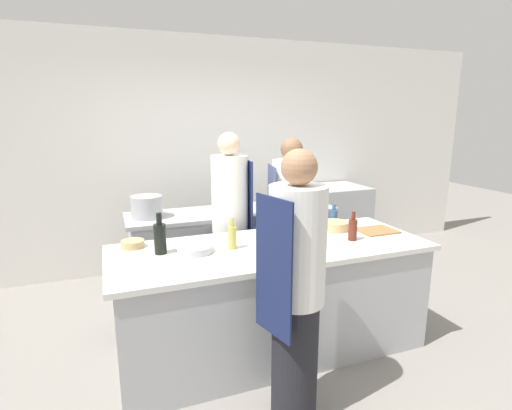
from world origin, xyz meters
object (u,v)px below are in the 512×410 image
bowl_ceramic_blue (133,244)px  bowl_wooden_salad (335,226)px  bottle_cooking_oil (160,238)px  stockpot (147,207)px  oven_range (333,222)px  bowl_prep_small (195,249)px  bottle_wine (279,221)px  chef_at_stove (231,224)px  chef_at_pass_far (290,226)px  bowl_mixing_large (285,243)px  bottle_vinegar (232,236)px  bottle_sauce (334,216)px  cup (290,228)px  bottle_water (314,232)px  chef_at_prep_near (296,290)px  bottle_olive_oil (353,229)px

bowl_ceramic_blue → bowl_wooden_salad: (1.71, -0.15, 0.01)m
bottle_cooking_oil → stockpot: (0.02, 1.11, -0.01)m
oven_range → bowl_prep_small: bearing=-143.1°
oven_range → bottle_wine: bottle_wine is taller
bottle_cooking_oil → stockpot: bearing=89.1°
chef_at_stove → bowl_ceramic_blue: size_ratio=9.91×
chef_at_pass_far → bottle_cooking_oil: size_ratio=5.44×
bowl_mixing_large → bowl_ceramic_blue: size_ratio=1.31×
bottle_vinegar → bottle_sauce: bottle_vinegar is taller
chef_at_stove → bowl_ceramic_blue: chef_at_stove is taller
bottle_wine → bowl_prep_small: size_ratio=0.92×
bottle_vinegar → cup: 0.62m
chef_at_pass_far → bottle_wine: size_ratio=6.83×
bottle_vinegar → bottle_water: bearing=-10.8°
chef_at_pass_far → bottle_vinegar: 0.96m
chef_at_pass_far → bottle_cooking_oil: bearing=122.6°
bottle_water → bowl_mixing_large: (-0.24, 0.02, -0.07)m
chef_at_prep_near → bowl_mixing_large: chef_at_prep_near is taller
oven_range → bowl_ceramic_blue: size_ratio=5.50×
bottle_olive_oil → cup: bottle_olive_oil is taller
bottle_vinegar → bottle_cooking_oil: bottle_cooking_oil is taller
bottle_olive_oil → bottle_cooking_oil: 1.52m
bottle_wine → bottle_cooking_oil: size_ratio=0.80×
chef_at_stove → bottle_wine: (0.31, -0.44, 0.11)m
bottle_sauce → bottle_cooking_oil: bearing=-171.1°
bottle_olive_oil → chef_at_stove: bearing=131.1°
chef_at_pass_far → stockpot: chef_at_pass_far is taller
oven_range → bottle_vinegar: bottle_vinegar is taller
chef_at_prep_near → stockpot: 2.09m
oven_range → chef_at_pass_far: size_ratio=0.57×
oven_range → bowl_wooden_salad: bowl_wooden_salad is taller
bottle_sauce → bowl_mixing_large: bearing=-147.9°
bowl_ceramic_blue → bowl_wooden_salad: size_ratio=0.75×
bottle_vinegar → stockpot: size_ratio=0.81×
bottle_wine → cup: size_ratio=2.38×
cup → chef_at_pass_far: bearing=64.6°
bottle_wine → bottle_water: size_ratio=1.00×
chef_at_stove → bowl_wooden_salad: (0.79, -0.58, 0.05)m
bowl_wooden_salad → cup: 0.42m
bottle_sauce → bowl_ceramic_blue: size_ratio=1.09×
bottle_wine → stockpot: 1.37m
bottle_vinegar → bottle_sauce: bearing=17.1°
bottle_cooking_oil → bottle_sauce: bottle_cooking_oil is taller
bottle_wine → bowl_wooden_salad: size_ratio=1.06×
bowl_prep_small → bowl_wooden_salad: (1.29, 0.13, 0.01)m
bowl_prep_small → bottle_sauce: bearing=13.0°
oven_range → bowl_ceramic_blue: 3.03m
bottle_olive_oil → bottle_cooking_oil: bottle_cooking_oil is taller
chef_at_stove → bottle_olive_oil: bearing=45.8°
chef_at_prep_near → chef_at_stove: size_ratio=0.98×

